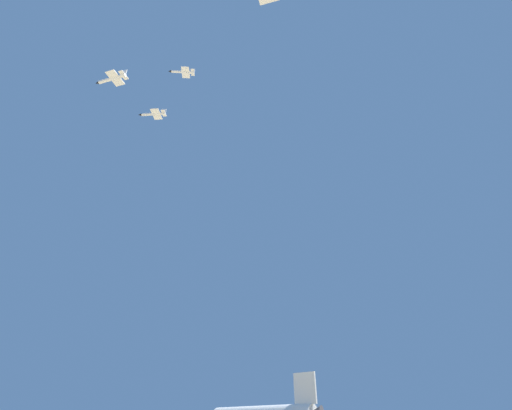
# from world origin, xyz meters

# --- Properties ---
(chase_jet_lead) EXTENTS (15.12, 9.05, 4.00)m
(chase_jet_lead) POSITION_xyz_m (57.91, 2.11, 148.12)
(chase_jet_lead) COLOR silver
(chase_jet_left_wing) EXTENTS (14.58, 10.20, 4.00)m
(chase_jet_left_wing) POSITION_xyz_m (45.19, -1.48, 178.98)
(chase_jet_left_wing) COLOR silver
(chase_jet_right_wing) EXTENTS (15.30, 8.55, 4.00)m
(chase_jet_right_wing) POSITION_xyz_m (46.51, 39.24, 130.18)
(chase_jet_right_wing) COLOR silver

